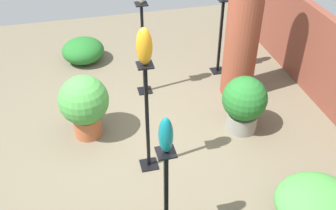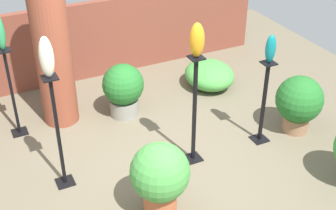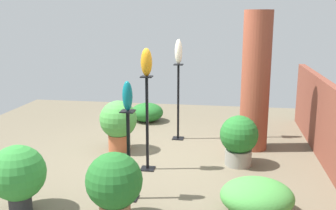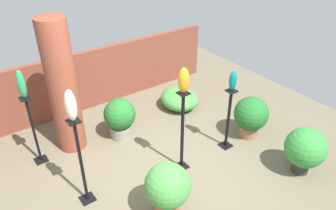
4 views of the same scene
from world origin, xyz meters
name	(u,v)px [view 4 (image 4 of 4)]	position (x,y,z in m)	size (l,w,h in m)	color
ground_plane	(162,174)	(0.00, 0.00, 0.00)	(8.00, 8.00, 0.00)	#6B604C
brick_wall_back	(89,80)	(0.00, 2.56, 0.61)	(5.60, 0.12, 1.22)	brown
brick_pillar	(63,88)	(-0.85, 1.52, 1.14)	(0.46, 0.46, 2.28)	brown
pedestal_ivory	(82,166)	(-1.16, 0.20, 0.63)	(0.20, 0.20, 1.36)	black
pedestal_teal	(228,122)	(1.32, -0.06, 0.51)	(0.20, 0.20, 1.11)	black
pedestal_jade	(34,134)	(-1.44, 1.44, 0.55)	(0.20, 0.20, 1.20)	black
pedestal_amber	(182,135)	(0.36, -0.04, 0.63)	(0.20, 0.20, 1.37)	black
art_vase_ivory	(71,106)	(-1.16, 0.20, 1.58)	(0.14, 0.13, 0.43)	beige
art_vase_teal	(233,81)	(1.32, -0.06, 1.28)	(0.12, 0.12, 0.35)	#0F727A
art_vase_jade	(21,84)	(-1.44, 1.44, 1.42)	(0.12, 0.12, 0.45)	#2D9356
art_vase_amber	(184,81)	(0.36, -0.04, 1.56)	(0.16, 0.16, 0.39)	orange
potted_plant_front_left	(251,115)	(1.88, -0.08, 0.44)	(0.61, 0.61, 0.78)	#936B4C
potted_plant_mid_left	(168,188)	(-0.38, -0.68, 0.48)	(0.61, 0.61, 0.84)	#B25B38
potted_plant_walkway_edge	(120,117)	(-0.02, 1.26, 0.41)	(0.57, 0.57, 0.76)	gray
potted_plant_back_center	(305,149)	(1.83, -1.21, 0.45)	(0.63, 0.63, 0.78)	#2D2D33
foliage_bed_east	(179,99)	(1.44, 1.45, 0.20)	(0.73, 0.83, 0.39)	#479942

